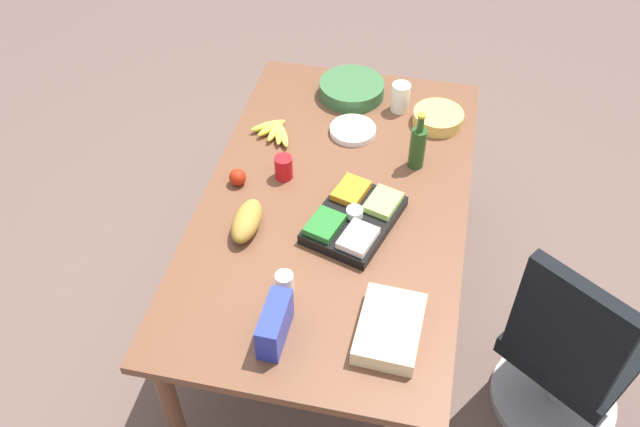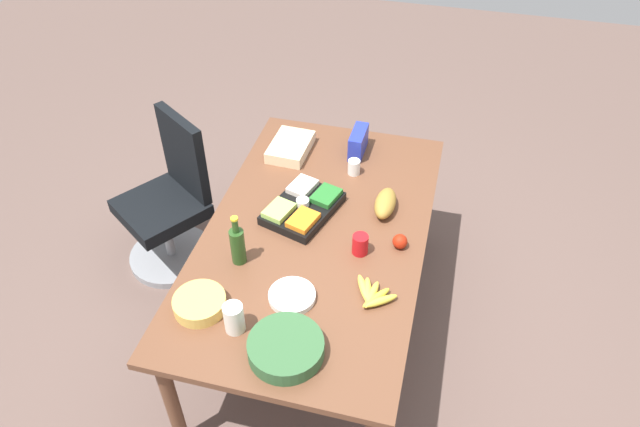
% 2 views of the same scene
% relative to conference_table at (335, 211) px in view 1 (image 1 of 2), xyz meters
% --- Properties ---
extents(ground_plane, '(10.00, 10.00, 0.00)m').
position_rel_conference_table_xyz_m(ground_plane, '(0.00, 0.00, -0.71)').
color(ground_plane, brown).
extents(conference_table, '(1.96, 1.14, 0.79)m').
position_rel_conference_table_xyz_m(conference_table, '(0.00, 0.00, 0.00)').
color(conference_table, brown).
rests_on(conference_table, ground).
extents(office_chair, '(0.67, 0.67, 1.03)m').
position_rel_conference_table_xyz_m(office_chair, '(0.35, 1.06, -0.31)').
color(office_chair, gray).
rests_on(office_chair, ground).
extents(bread_loaf, '(0.24, 0.11, 0.10)m').
position_rel_conference_table_xyz_m(bread_loaf, '(0.25, -0.32, 0.13)').
color(bread_loaf, olive).
rests_on(bread_loaf, conference_table).
extents(paper_plate_stack, '(0.24, 0.24, 0.03)m').
position_rel_conference_table_xyz_m(paper_plate_stack, '(-0.46, -0.01, 0.09)').
color(paper_plate_stack, white).
rests_on(paper_plate_stack, conference_table).
extents(mayo_jar, '(0.09, 0.09, 0.15)m').
position_rel_conference_table_xyz_m(mayo_jar, '(-0.69, 0.19, 0.15)').
color(mayo_jar, white).
rests_on(mayo_jar, conference_table).
extents(sheet_cake, '(0.33, 0.23, 0.07)m').
position_rel_conference_table_xyz_m(sheet_cake, '(0.64, 0.33, 0.11)').
color(sheet_cake, beige).
rests_on(sheet_cake, conference_table).
extents(veggie_tray, '(0.49, 0.41, 0.09)m').
position_rel_conference_table_xyz_m(veggie_tray, '(0.13, 0.11, 0.11)').
color(veggie_tray, black).
rests_on(veggie_tray, conference_table).
extents(chip_bag_blue, '(0.22, 0.08, 0.15)m').
position_rel_conference_table_xyz_m(chip_bag_blue, '(0.74, -0.07, 0.15)').
color(chip_bag_blue, '#2534AB').
rests_on(chip_bag_blue, conference_table).
extents(paper_cup, '(0.08, 0.08, 0.09)m').
position_rel_conference_table_xyz_m(paper_cup, '(0.53, -0.09, 0.12)').
color(paper_cup, white).
rests_on(paper_cup, conference_table).
extents(wine_bottle, '(0.09, 0.09, 0.29)m').
position_rel_conference_table_xyz_m(wine_bottle, '(-0.30, 0.31, 0.19)').
color(wine_bottle, '#25481C').
rests_on(wine_bottle, conference_table).
extents(chip_bowl, '(0.28, 0.28, 0.06)m').
position_rel_conference_table_xyz_m(chip_bowl, '(-0.62, 0.38, 0.11)').
color(chip_bowl, '#DFB956').
rests_on(chip_bowl, conference_table).
extents(banana_bunch, '(0.21, 0.22, 0.04)m').
position_rel_conference_table_xyz_m(banana_bunch, '(-0.37, -0.36, 0.10)').
color(banana_bunch, yellow).
rests_on(banana_bunch, conference_table).
extents(apple_red, '(0.09, 0.09, 0.08)m').
position_rel_conference_table_xyz_m(apple_red, '(-0.01, -0.44, 0.11)').
color(apple_red, '#AC210D').
rests_on(apple_red, conference_table).
extents(salad_bowl, '(0.38, 0.38, 0.08)m').
position_rel_conference_table_xyz_m(salad_bowl, '(-0.76, -0.07, 0.11)').
color(salad_bowl, '#335F35').
rests_on(salad_bowl, conference_table).
extents(red_solo_cup, '(0.10, 0.10, 0.11)m').
position_rel_conference_table_xyz_m(red_solo_cup, '(-0.09, -0.25, 0.13)').
color(red_solo_cup, red).
rests_on(red_solo_cup, conference_table).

